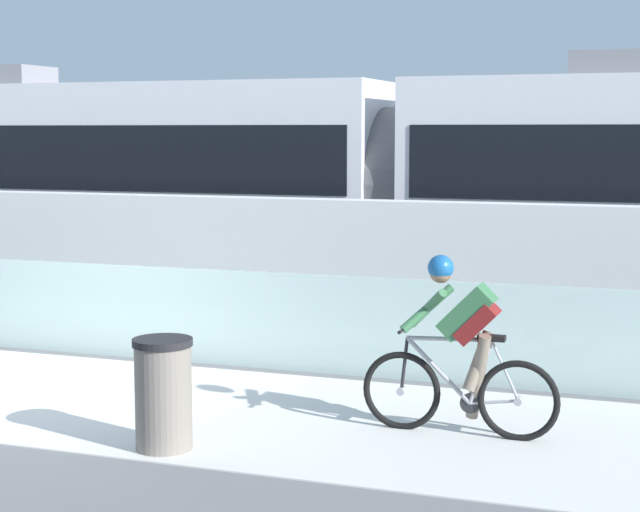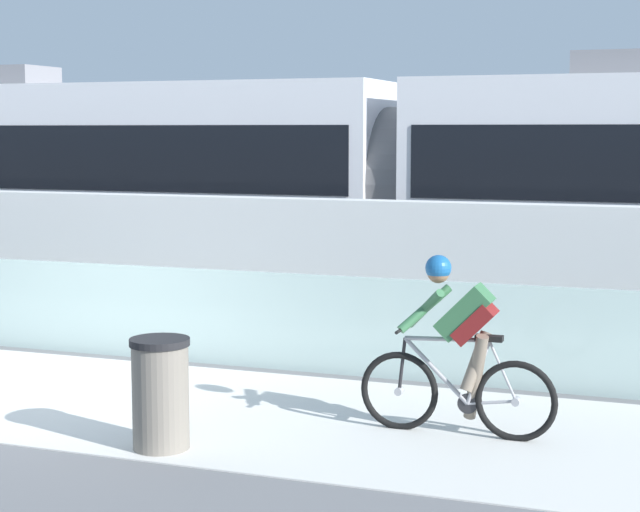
% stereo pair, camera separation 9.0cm
% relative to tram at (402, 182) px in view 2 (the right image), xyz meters
% --- Properties ---
extents(ground_plane, '(200.00, 200.00, 0.00)m').
position_rel_tram_xyz_m(ground_plane, '(-1.91, -6.85, -1.89)').
color(ground_plane, slate).
extents(bike_path_deck, '(32.00, 3.20, 0.01)m').
position_rel_tram_xyz_m(bike_path_deck, '(-1.91, -6.85, -1.89)').
color(bike_path_deck, silver).
rests_on(bike_path_deck, ground).
extents(glass_parapet, '(32.00, 0.05, 1.10)m').
position_rel_tram_xyz_m(glass_parapet, '(-1.91, -5.00, -1.34)').
color(glass_parapet, '#ADC6C1').
rests_on(glass_parapet, ground).
extents(concrete_barrier_wall, '(32.00, 0.36, 1.82)m').
position_rel_tram_xyz_m(concrete_barrier_wall, '(-1.91, -3.20, -0.98)').
color(concrete_barrier_wall, silver).
rests_on(concrete_barrier_wall, ground).
extents(tram_rail_near, '(32.00, 0.08, 0.01)m').
position_rel_tram_xyz_m(tram_rail_near, '(-1.91, -0.72, -1.89)').
color(tram_rail_near, '#595654').
rests_on(tram_rail_near, ground).
extents(tram_rail_far, '(32.00, 0.08, 0.01)m').
position_rel_tram_xyz_m(tram_rail_far, '(-1.91, 0.72, -1.89)').
color(tram_rail_far, '#595654').
rests_on(tram_rail_far, ground).
extents(tram, '(22.56, 2.54, 3.81)m').
position_rel_tram_xyz_m(tram, '(0.00, 0.00, 0.00)').
color(tram, silver).
rests_on(tram, ground).
extents(cyclist_on_bike, '(1.77, 0.58, 1.61)m').
position_rel_tram_xyz_m(cyclist_on_bike, '(2.43, -6.85, -1.11)').
color(cyclist_on_bike, black).
rests_on(cyclist_on_bike, ground).
extents(trash_bin, '(0.51, 0.51, 0.96)m').
position_rel_tram_xyz_m(trash_bin, '(0.16, -8.10, -1.41)').
color(trash_bin, slate).
rests_on(trash_bin, ground).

